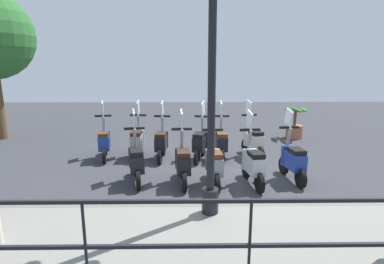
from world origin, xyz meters
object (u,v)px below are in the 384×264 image
(scooter_near_1, at_px, (253,163))
(scooter_near_2, at_px, (214,163))
(scooter_near_0, at_px, (293,159))
(scooter_far_2, at_px, (200,142))
(scooter_far_0, at_px, (253,140))
(potted_palm, at_px, (294,125))
(lamp_post_near, at_px, (211,105))
(scooter_far_1, at_px, (221,142))
(scooter_far_3, at_px, (161,142))
(scooter_far_5, at_px, (104,141))
(scooter_near_4, at_px, (136,161))
(scooter_far_4, at_px, (137,140))
(scooter_near_3, at_px, (183,162))

(scooter_near_1, bearing_deg, scooter_near_2, 82.54)
(scooter_near_0, xyz_separation_m, scooter_far_2, (1.50, 1.94, 0.00))
(scooter_far_0, bearing_deg, potted_palm, -56.26)
(lamp_post_near, height_order, scooter_near_0, lamp_post_near)
(scooter_far_1, bearing_deg, scooter_far_0, -75.93)
(scooter_near_0, bearing_deg, scooter_near_1, 98.32)
(potted_palm, bearing_deg, scooter_near_0, 160.16)
(potted_palm, xyz_separation_m, scooter_near_0, (-3.95, 1.43, 0.04))
(lamp_post_near, bearing_deg, scooter_far_3, 17.76)
(scooter_near_0, relative_size, scooter_far_1, 1.00)
(scooter_far_0, distance_m, scooter_far_5, 4.01)
(scooter_far_3, bearing_deg, scooter_near_4, 168.72)
(scooter_near_1, xyz_separation_m, scooter_far_2, (1.74, 1.03, 0.00))
(scooter_near_0, bearing_deg, scooter_far_5, 63.78)
(scooter_near_0, height_order, scooter_far_1, same)
(scooter_near_0, height_order, scooter_near_1, same)
(scooter_far_5, bearing_deg, scooter_far_0, -101.40)
(scooter_near_2, height_order, scooter_far_2, same)
(scooter_near_0, xyz_separation_m, scooter_near_1, (-0.24, 0.91, 0.00))
(scooter_near_0, bearing_deg, scooter_far_3, 56.01)
(scooter_near_4, height_order, scooter_far_1, same)
(scooter_far_3, bearing_deg, scooter_near_2, -142.97)
(scooter_near_4, xyz_separation_m, scooter_far_4, (1.79, 0.27, 0.00))
(scooter_near_2, relative_size, scooter_far_5, 1.00)
(scooter_far_0, distance_m, scooter_far_2, 1.46)
(scooter_near_1, relative_size, scooter_near_4, 1.00)
(scooter_near_1, xyz_separation_m, scooter_near_4, (0.18, 2.45, 0.00))
(scooter_near_4, bearing_deg, scooter_far_1, -64.11)
(lamp_post_near, xyz_separation_m, scooter_near_2, (1.49, -0.19, -1.39))
(scooter_far_2, bearing_deg, scooter_far_1, -71.23)
(scooter_near_0, relative_size, scooter_near_4, 1.00)
(scooter_near_0, relative_size, scooter_far_2, 1.00)
(scooter_near_2, xyz_separation_m, scooter_near_3, (0.10, 0.65, 0.00))
(scooter_near_2, bearing_deg, scooter_far_4, 40.35)
(scooter_far_2, xyz_separation_m, scooter_far_4, (0.23, 1.69, 0.00))
(scooter_far_5, bearing_deg, potted_palm, -81.40)
(potted_palm, height_order, scooter_near_4, scooter_near_4)
(scooter_far_0, bearing_deg, scooter_far_4, 74.49)
(scooter_near_0, xyz_separation_m, scooter_far_4, (1.73, 3.63, 0.00))
(scooter_near_0, xyz_separation_m, scooter_near_4, (-0.06, 3.36, 0.00))
(scooter_far_0, height_order, scooter_far_4, same)
(scooter_far_0, relative_size, scooter_far_4, 1.00)
(scooter_far_0, xyz_separation_m, scooter_far_4, (0.00, 3.14, 0.00))
(potted_palm, xyz_separation_m, scooter_far_1, (-2.41, 2.80, 0.04))
(potted_palm, height_order, scooter_far_1, scooter_far_1)
(scooter_far_0, xyz_separation_m, scooter_far_1, (-0.19, 0.88, 0.00))
(scooter_near_0, bearing_deg, scooter_near_3, 87.19)
(lamp_post_near, xyz_separation_m, scooter_far_3, (3.28, 1.05, -1.39))
(lamp_post_near, bearing_deg, scooter_near_1, -33.96)
(scooter_far_0, bearing_deg, scooter_near_2, 132.47)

